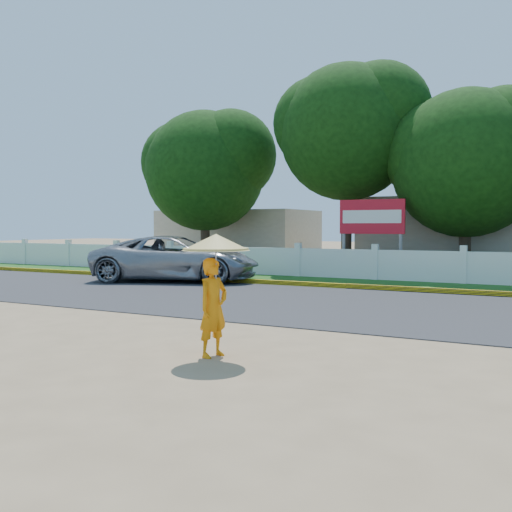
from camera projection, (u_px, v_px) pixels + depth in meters
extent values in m
plane|color=#9E8460|center=(206.00, 331.00, 10.53)|extent=(120.00, 120.00, 0.00)
cube|color=#38383A|center=(302.00, 302.00, 14.51)|extent=(60.00, 7.00, 0.02)
cube|color=#2D601E|center=(363.00, 283.00, 19.15)|extent=(60.00, 3.50, 0.03)
cube|color=yellow|center=(347.00, 286.00, 17.65)|extent=(40.00, 0.18, 0.16)
cube|color=silver|center=(375.00, 265.00, 20.41)|extent=(40.00, 0.10, 1.10)
cube|color=#B7AD99|center=(486.00, 234.00, 24.98)|extent=(10.00, 6.00, 3.20)
cube|color=#B7AD99|center=(239.00, 236.00, 31.90)|extent=(8.00, 5.00, 2.80)
imported|color=gray|center=(176.00, 259.00, 20.03)|extent=(6.34, 4.45, 1.61)
imported|color=orange|center=(213.00, 308.00, 8.45)|extent=(0.46, 0.60, 1.47)
cylinder|color=gray|center=(216.00, 270.00, 8.39)|extent=(0.02, 0.02, 0.95)
cone|color=#D8BC63|center=(216.00, 242.00, 8.37)|extent=(1.00, 1.00, 0.24)
cylinder|color=gray|center=(344.00, 250.00, 22.08)|extent=(0.12, 0.12, 2.00)
cylinder|color=gray|center=(401.00, 252.00, 21.06)|extent=(0.12, 0.12, 2.00)
cube|color=red|center=(372.00, 217.00, 21.50)|extent=(2.50, 0.12, 1.30)
cube|color=silver|center=(371.00, 217.00, 21.45)|extent=(2.25, 0.02, 0.49)
cylinder|color=#473828|center=(205.00, 235.00, 27.66)|extent=(0.44, 0.44, 3.02)
sphere|color=#16440F|center=(205.00, 171.00, 27.49)|extent=(5.77, 5.77, 5.77)
cylinder|color=#473828|center=(465.00, 241.00, 21.77)|extent=(0.44, 0.44, 2.78)
sphere|color=#16440F|center=(466.00, 163.00, 21.61)|extent=(5.63, 5.63, 5.63)
cylinder|color=#473828|center=(346.00, 221.00, 23.80)|extent=(0.44, 0.44, 4.27)
sphere|color=#16440F|center=(347.00, 132.00, 23.61)|extent=(5.65, 5.65, 5.65)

